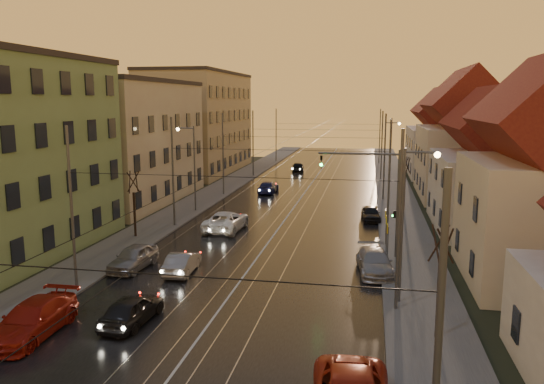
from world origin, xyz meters
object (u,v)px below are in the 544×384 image
Objects in this scene: driving_car_0 at (132,310)px; parked_right_1 at (375,262)px; traffic_light_mast at (383,190)px; driving_car_3 at (268,187)px; street_lamp_1 at (409,211)px; street_lamp_2 at (191,160)px; parked_right_2 at (371,213)px; street_lamp_3 at (388,148)px; driving_car_4 at (298,167)px; parked_left_2 at (32,319)px; driving_car_1 at (182,263)px; driving_car_2 at (226,221)px; parked_left_3 at (133,258)px.

parked_right_1 is at bearing -135.47° from driving_car_0.
traffic_light_mast is 1.57× the size of driving_car_3.
street_lamp_1 and street_lamp_2 have the same top height.
street_lamp_1 is 14.16m from driving_car_0.
traffic_light_mast reaches higher than parked_right_2.
street_lamp_3 reaches higher than driving_car_3.
driving_car_0 is 0.85× the size of parked_right_1.
street_lamp_2 is at bearing 71.72° from driving_car_4.
parked_right_2 is (14.65, 26.01, -0.12)m from parked_left_2.
driving_car_3 reaches higher than parked_right_2.
driving_car_2 is at bearing -92.66° from driving_car_1.
street_lamp_1 is 1.11× the size of traffic_light_mast.
parked_left_2 is at bearing 31.86° from driving_car_0.
parked_right_1 is at bearing 145.91° from driving_car_2.
driving_car_4 is at bearing 78.88° from street_lamp_2.
street_lamp_1 is at bearing -82.09° from traffic_light_mast.
driving_car_1 is at bearing -111.20° from street_lamp_3.
street_lamp_2 is at bearing -138.69° from street_lamp_3.
driving_car_4 is at bearing 103.28° from parked_right_2.
driving_car_4 is at bearing 103.81° from street_lamp_1.
driving_car_1 is (5.30, -17.29, -4.23)m from street_lamp_2.
driving_car_2 is at bearing 80.29° from parked_left_2.
driving_car_1 is (-0.25, 7.47, -0.04)m from driving_car_0.
street_lamp_3 reaches higher than parked_left_2.
parked_left_3 is (-2.99, -10.62, -0.05)m from driving_car_2.
parked_left_3 reaches higher than driving_car_1.
parked_right_2 is (-0.65, 11.26, -3.97)m from traffic_light_mast.
traffic_light_mast reaches higher than parked_left_2.
parked_left_3 is (0.26, 9.67, -0.03)m from parked_left_2.
street_lamp_2 is at bearing 171.81° from parked_right_2.
driving_car_0 is 7.48m from driving_car_1.
street_lamp_1 is 1.67× the size of parked_right_1.
street_lamp_2 is 9.17m from driving_car_2.
parked_left_3 is at bearing 76.96° from driving_car_2.
street_lamp_2 is 24.24m from street_lamp_3.
parked_right_1 is at bearing 96.27° from driving_car_4.
driving_car_4 is 0.81× the size of parked_left_2.
driving_car_2 reaches higher than parked_right_1.
driving_car_4 is 46.50m from parked_right_1.
parked_left_2 is at bearing -136.05° from traffic_light_mast.
street_lamp_3 is 1.11× the size of traffic_light_mast.
street_lamp_1 is 6.56m from parked_right_1.
traffic_light_mast is 5.05m from parked_right_1.
parked_right_1 is (11.41, 2.11, 0.04)m from driving_car_1.
street_lamp_1 is 1.88× the size of parked_left_3.
parked_right_1 is at bearing -92.76° from street_lamp_3.
street_lamp_3 is at bearing 68.06° from parked_left_3.
street_lamp_1 is 19.32m from driving_car_2.
street_lamp_3 reaches higher than driving_car_0.
street_lamp_3 is at bearing 68.38° from parked_left_2.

